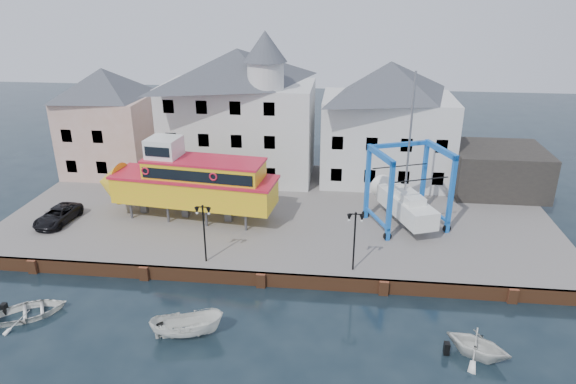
# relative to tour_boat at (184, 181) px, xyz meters

# --- Properties ---
(ground) EXTENTS (140.00, 140.00, 0.00)m
(ground) POSITION_rel_tour_boat_xyz_m (7.48, -8.12, -4.10)
(ground) COLOR black
(ground) RESTS_ON ground
(hardstanding) EXTENTS (44.00, 22.00, 1.00)m
(hardstanding) POSITION_rel_tour_boat_xyz_m (7.48, 2.88, -3.60)
(hardstanding) COLOR #675F5A
(hardstanding) RESTS_ON ground
(quay_wall) EXTENTS (44.00, 0.47, 1.00)m
(quay_wall) POSITION_rel_tour_boat_xyz_m (7.48, -8.01, -3.60)
(quay_wall) COLOR brown
(quay_wall) RESTS_ON ground
(building_pink) EXTENTS (8.00, 7.00, 10.30)m
(building_pink) POSITION_rel_tour_boat_xyz_m (-10.52, 9.88, 2.05)
(building_pink) COLOR tan
(building_pink) RESTS_ON hardstanding
(building_white_main) EXTENTS (14.00, 8.30, 14.00)m
(building_white_main) POSITION_rel_tour_boat_xyz_m (2.61, 10.27, 3.24)
(building_white_main) COLOR silver
(building_white_main) RESTS_ON hardstanding
(building_white_right) EXTENTS (12.00, 8.00, 11.20)m
(building_white_right) POSITION_rel_tour_boat_xyz_m (16.48, 10.88, 2.50)
(building_white_right) COLOR silver
(building_white_right) RESTS_ON hardstanding
(shed_dark) EXTENTS (8.00, 7.00, 4.00)m
(shed_dark) POSITION_rel_tour_boat_xyz_m (26.48, 8.88, -1.10)
(shed_dark) COLOR black
(shed_dark) RESTS_ON hardstanding
(lamp_post_left) EXTENTS (1.12, 0.32, 4.20)m
(lamp_post_left) POSITION_rel_tour_boat_xyz_m (3.48, -6.92, 0.08)
(lamp_post_left) COLOR black
(lamp_post_left) RESTS_ON hardstanding
(lamp_post_right) EXTENTS (1.12, 0.32, 4.20)m
(lamp_post_right) POSITION_rel_tour_boat_xyz_m (13.48, -6.92, 0.08)
(lamp_post_right) COLOR black
(lamp_post_right) RESTS_ON hardstanding
(tour_boat) EXTENTS (15.40, 5.33, 6.57)m
(tour_boat) POSITION_rel_tour_boat_xyz_m (0.00, 0.00, 0.00)
(tour_boat) COLOR #59595E
(tour_boat) RESTS_ON hardstanding
(travel_lift) EXTENTS (6.76, 8.08, 11.92)m
(travel_lift) POSITION_rel_tour_boat_xyz_m (17.32, 1.12, -1.10)
(travel_lift) COLOR #124B9D
(travel_lift) RESTS_ON hardstanding
(van) EXTENTS (2.44, 4.66, 1.25)m
(van) POSITION_rel_tour_boat_xyz_m (-9.77, -2.27, -2.47)
(van) COLOR black
(van) RESTS_ON hardstanding
(motorboat_a) EXTENTS (4.40, 2.55, 1.60)m
(motorboat_a) POSITION_rel_tour_boat_xyz_m (4.14, -13.67, -4.10)
(motorboat_a) COLOR white
(motorboat_a) RESTS_ON ground
(motorboat_c) EXTENTS (4.46, 4.29, 1.81)m
(motorboat_c) POSITION_rel_tour_boat_xyz_m (20.12, -13.63, -4.10)
(motorboat_c) COLOR white
(motorboat_c) RESTS_ON ground
(motorboat_d) EXTENTS (5.19, 4.82, 0.88)m
(motorboat_d) POSITION_rel_tour_boat_xyz_m (-5.89, -12.90, -4.10)
(motorboat_d) COLOR white
(motorboat_d) RESTS_ON ground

